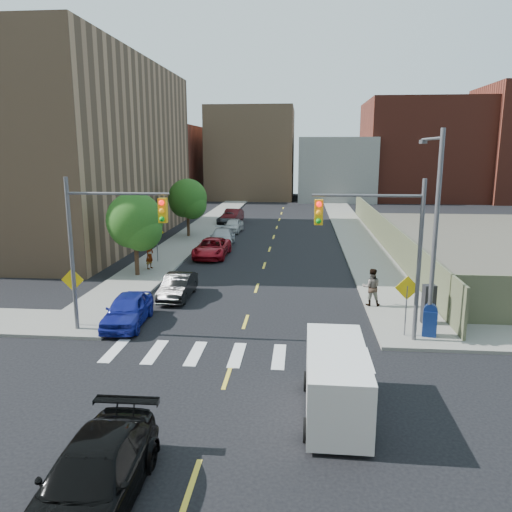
% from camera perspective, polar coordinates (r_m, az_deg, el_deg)
% --- Properties ---
extents(ground, '(160.00, 160.00, 0.00)m').
position_cam_1_polar(ground, '(17.02, -4.34, -16.53)').
color(ground, black).
rests_on(ground, ground).
extents(sidewalk_nw, '(3.50, 73.00, 0.15)m').
position_cam_1_polar(sidewalk_nw, '(57.73, -5.15, 3.98)').
color(sidewalk_nw, gray).
rests_on(sidewalk_nw, ground).
extents(sidewalk_ne, '(3.50, 73.00, 0.15)m').
position_cam_1_polar(sidewalk_ne, '(57.03, 10.39, 3.74)').
color(sidewalk_ne, gray).
rests_on(sidewalk_ne, ground).
extents(fence_north, '(0.12, 44.00, 2.50)m').
position_cam_1_polar(fence_north, '(43.84, 14.38, 2.64)').
color(fence_north, '#606244').
rests_on(fence_north, ground).
extents(building_nw, '(22.00, 30.00, 16.00)m').
position_cam_1_polar(building_nw, '(51.04, -24.03, 10.89)').
color(building_nw, '#8C6B4C').
rests_on(building_nw, ground).
extents(bg_bldg_west, '(14.00, 18.00, 12.00)m').
position_cam_1_polar(bg_bldg_west, '(88.24, -11.14, 10.45)').
color(bg_bldg_west, '#592319').
rests_on(bg_bldg_west, ground).
extents(bg_bldg_midwest, '(14.00, 16.00, 15.00)m').
position_cam_1_polar(bg_bldg_midwest, '(87.15, -0.44, 11.64)').
color(bg_bldg_midwest, '#8C6B4C').
rests_on(bg_bldg_midwest, ground).
extents(bg_bldg_center, '(12.00, 16.00, 10.00)m').
position_cam_1_polar(bg_bldg_center, '(84.95, 9.01, 9.80)').
color(bg_bldg_center, gray).
rests_on(bg_bldg_center, ground).
extents(bg_bldg_east, '(18.00, 18.00, 16.00)m').
position_cam_1_polar(bg_bldg_east, '(88.87, 18.22, 11.38)').
color(bg_bldg_east, '#592319').
rests_on(bg_bldg_east, ground).
extents(signal_nw, '(4.59, 0.30, 7.00)m').
position_cam_1_polar(signal_nw, '(22.71, -17.03, 2.39)').
color(signal_nw, '#59595E').
rests_on(signal_nw, ground).
extents(signal_ne, '(4.59, 0.30, 7.00)m').
position_cam_1_polar(signal_ne, '(21.31, 14.34, 1.94)').
color(signal_ne, '#59595E').
rests_on(signal_ne, ground).
extents(streetlight_ne, '(0.25, 3.70, 9.00)m').
position_cam_1_polar(streetlight_ne, '(22.53, 19.66, 3.92)').
color(streetlight_ne, '#59595E').
rests_on(streetlight_ne, ground).
extents(warn_sign_nw, '(1.06, 0.06, 2.83)m').
position_cam_1_polar(warn_sign_nw, '(24.41, -20.18, -3.27)').
color(warn_sign_nw, '#59595E').
rests_on(warn_sign_nw, ground).
extents(warn_sign_ne, '(1.06, 0.06, 2.83)m').
position_cam_1_polar(warn_sign_ne, '(22.57, 16.86, -4.26)').
color(warn_sign_ne, '#59595E').
rests_on(warn_sign_ne, ground).
extents(warn_sign_midwest, '(1.06, 0.06, 2.83)m').
position_cam_1_polar(warn_sign_midwest, '(36.76, -11.27, 2.21)').
color(warn_sign_midwest, '#59595E').
rests_on(warn_sign_midwest, ground).
extents(tree_west_near, '(3.66, 3.64, 5.52)m').
position_cam_1_polar(tree_west_near, '(32.87, -13.65, 3.57)').
color(tree_west_near, '#332114').
rests_on(tree_west_near, ground).
extents(tree_west_far, '(3.66, 3.64, 5.52)m').
position_cam_1_polar(tree_west_far, '(47.21, -7.81, 6.29)').
color(tree_west_far, '#332114').
rests_on(tree_west_far, ground).
extents(parked_car_blue, '(2.02, 4.44, 1.48)m').
position_cam_1_polar(parked_car_blue, '(24.43, -14.45, -5.96)').
color(parked_car_blue, navy).
rests_on(parked_car_blue, ground).
extents(parked_car_black, '(1.45, 4.08, 1.34)m').
position_cam_1_polar(parked_car_black, '(28.19, -8.91, -3.44)').
color(parked_car_black, black).
rests_on(parked_car_black, ground).
extents(parked_car_red, '(2.47, 5.21, 1.44)m').
position_cam_1_polar(parked_car_red, '(38.57, -5.06, 0.93)').
color(parked_car_red, maroon).
rests_on(parked_car_red, ground).
extents(parked_car_silver, '(2.30, 5.10, 1.45)m').
position_cam_1_polar(parked_car_silver, '(43.13, -3.91, 2.14)').
color(parked_car_silver, '#A9ACB0').
rests_on(parked_car_silver, ground).
extents(parked_car_white, '(1.90, 4.15, 1.38)m').
position_cam_1_polar(parked_car_white, '(50.11, -2.62, 3.50)').
color(parked_car_white, '#B8B8B8').
rests_on(parked_car_white, ground).
extents(parked_car_maroon, '(2.12, 4.87, 1.56)m').
position_cam_1_polar(parked_car_maroon, '(56.59, -2.69, 4.58)').
color(parked_car_maroon, '#410D10').
rests_on(parked_car_maroon, ground).
extents(parked_car_grey, '(2.29, 4.69, 1.28)m').
position_cam_1_polar(parked_car_grey, '(55.92, -3.14, 4.34)').
color(parked_car_grey, black).
rests_on(parked_car_grey, ground).
extents(black_sedan, '(2.19, 5.26, 1.52)m').
position_cam_1_polar(black_sedan, '(13.07, -18.17, -22.97)').
color(black_sedan, black).
rests_on(black_sedan, ground).
extents(cargo_van, '(2.01, 4.73, 2.16)m').
position_cam_1_polar(cargo_van, '(16.23, 9.11, -13.65)').
color(cargo_van, silver).
rests_on(cargo_van, ground).
extents(mailbox, '(0.68, 0.57, 1.46)m').
position_cam_1_polar(mailbox, '(23.16, 19.25, -6.96)').
color(mailbox, navy).
rests_on(mailbox, sidewalk_ne).
extents(payphone, '(0.61, 0.53, 1.85)m').
position_cam_1_polar(payphone, '(24.73, 19.12, -5.22)').
color(payphone, black).
rests_on(payphone, sidewalk_ne).
extents(pedestrian_west, '(0.63, 0.80, 1.90)m').
position_cam_1_polar(pedestrian_west, '(34.75, -12.08, 0.11)').
color(pedestrian_west, gray).
rests_on(pedestrian_west, sidewalk_nw).
extents(pedestrian_east, '(0.99, 0.79, 1.97)m').
position_cam_1_polar(pedestrian_east, '(26.68, 13.07, -3.48)').
color(pedestrian_east, gray).
rests_on(pedestrian_east, sidewalk_ne).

